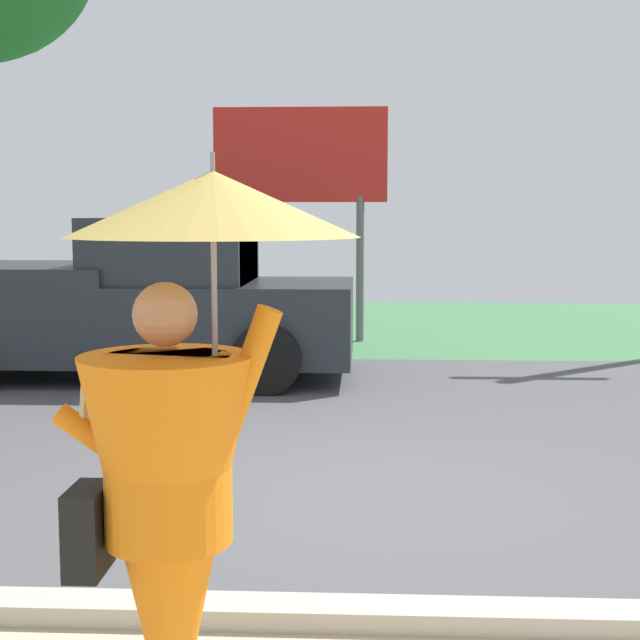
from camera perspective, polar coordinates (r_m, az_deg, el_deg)
name	(u,v)px	position (r m, az deg, el deg)	size (l,w,h in m)	color
ground_plane	(361,412)	(9.33, 2.57, -5.66)	(40.00, 22.00, 0.20)	#4C4C4F
monk_pedestrian	(179,458)	(3.24, -8.70, -8.42)	(1.07, 0.98, 2.13)	orange
pickup_truck	(135,304)	(11.14, -11.36, 0.99)	(5.20, 2.28, 1.88)	#23282D
roadside_billboard	(300,172)	(13.99, -1.22, 9.11)	(2.60, 0.12, 3.50)	slate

